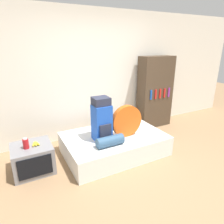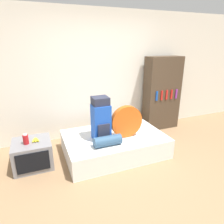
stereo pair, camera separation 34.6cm
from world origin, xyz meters
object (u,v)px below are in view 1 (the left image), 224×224
at_px(backpack, 102,120).
at_px(sleeping_roll, 110,141).
at_px(tent_bag, 126,121).
at_px(television, 33,158).
at_px(canister, 26,144).
at_px(bookshelf, 155,92).

distance_m(backpack, sleeping_roll, 0.39).
height_order(backpack, tent_bag, backpack).
relative_size(tent_bag, sleeping_roll, 1.25).
distance_m(backpack, television, 1.25).
relative_size(canister, bookshelf, 0.10).
relative_size(sleeping_roll, television, 0.76).
bearing_deg(tent_bag, backpack, 169.01).
xyz_separation_m(tent_bag, canister, (-1.65, 0.19, -0.12)).
distance_m(tent_bag, television, 1.65).
xyz_separation_m(tent_bag, sleeping_roll, (-0.43, -0.20, -0.20)).
height_order(canister, bookshelf, bookshelf).
distance_m(television, bookshelf, 3.02).
xyz_separation_m(backpack, sleeping_roll, (0.01, -0.28, -0.28)).
relative_size(television, bookshelf, 0.36).
bearing_deg(bookshelf, canister, -167.45).
distance_m(sleeping_roll, television, 1.25).
bearing_deg(sleeping_roll, canister, 162.61).
distance_m(tent_bag, sleeping_roll, 0.51).
bearing_deg(canister, television, 30.70).
distance_m(sleeping_roll, canister, 1.28).
relative_size(backpack, television, 1.25).
bearing_deg(tent_bag, television, 171.78).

